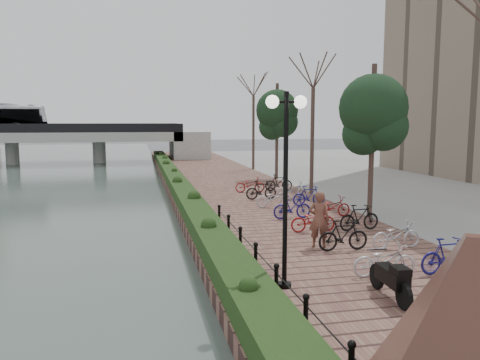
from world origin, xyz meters
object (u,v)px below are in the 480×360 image
object	(u,v)px
motorcycle	(390,277)
pedestrian	(319,219)
granite_monument	(468,340)
lamppost	(286,148)

from	to	relation	value
motorcycle	pedestrian	size ratio (longest dim) A/B	0.88
granite_monument	lamppost	xyz separation A→B (m)	(-0.51, 5.94, 2.10)
lamppost	motorcycle	distance (m)	3.88
granite_monument	pedestrian	size ratio (longest dim) A/B	2.33
lamppost	pedestrian	xyz separation A→B (m)	(2.23, 3.32, -2.55)
lamppost	motorcycle	world-z (taller)	lamppost
motorcycle	lamppost	bearing A→B (deg)	152.68
granite_monument	lamppost	bearing A→B (deg)	94.91
granite_monument	pedestrian	distance (m)	9.43
granite_monument	motorcycle	distance (m)	5.04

